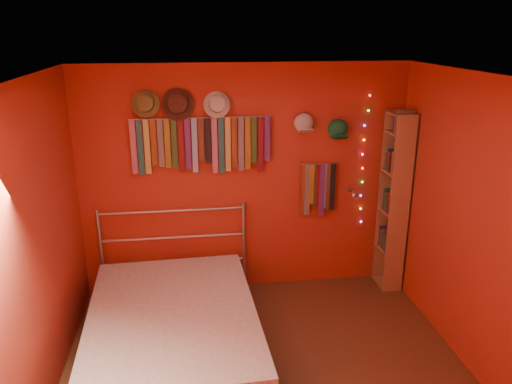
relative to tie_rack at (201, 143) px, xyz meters
name	(u,v)px	position (x,y,z in m)	size (l,w,h in m)	color
back_wall	(245,181)	(0.46, 0.07, -0.45)	(3.50, 0.02, 2.50)	#9D3719
right_wall	(489,237)	(2.21, -1.68, -0.45)	(0.02, 3.50, 2.50)	#9D3719
left_wall	(27,264)	(-1.29, -1.68, -0.45)	(0.02, 3.50, 2.50)	#9D3719
ceiling	(274,80)	(0.46, -1.68, 0.80)	(3.50, 3.50, 0.02)	white
tie_rack	(201,143)	(0.00, 0.00, 0.00)	(1.45, 0.03, 0.59)	#B4B4B9
small_tie_rack	(318,187)	(1.25, 0.00, -0.53)	(0.40, 0.03, 0.60)	#B4B4B9
fedora_olive	(145,104)	(-0.53, -0.03, 0.42)	(0.27, 0.15, 0.27)	olive
fedora_brown	(178,104)	(-0.22, -0.04, 0.41)	(0.33, 0.18, 0.32)	#432318
fedora_white	(217,104)	(0.17, -0.03, 0.39)	(0.27, 0.15, 0.27)	beige
cap_white	(304,123)	(1.07, 0.01, 0.17)	(0.19, 0.24, 0.19)	silver
cap_green	(338,130)	(1.45, 0.01, 0.10)	(0.20, 0.25, 0.20)	#186C3B
fairy_lights	(364,161)	(1.76, 0.03, -0.27)	(0.06, 0.02, 1.45)	#FF3333
reading_lamp	(353,194)	(1.60, -0.15, -0.58)	(0.07, 0.28, 0.08)	#B4B4B9
bookshelf	(397,201)	(2.11, -0.15, -0.69)	(0.25, 0.34, 2.00)	#936542
bed	(173,330)	(-0.34, -1.12, -1.46)	(1.65, 2.18, 1.04)	#B4B4B9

